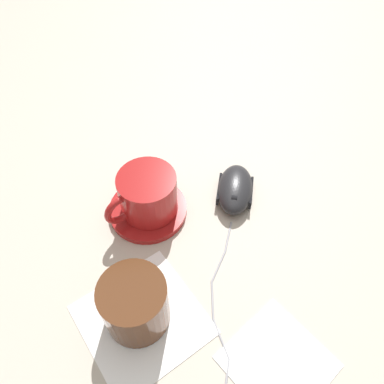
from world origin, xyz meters
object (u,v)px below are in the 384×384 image
Objects in this scene: coffee_cup at (147,194)px; drinking_glass at (135,304)px; computer_mouse at (235,189)px; saucer at (148,210)px.

drinking_glass reaches higher than coffee_cup.
computer_mouse is at bearing 6.27° from coffee_cup.
saucer is at bearing 82.69° from drinking_glass.
saucer is 1.46× the size of drinking_glass.
saucer is 0.17m from drinking_glass.
saucer is 1.09× the size of computer_mouse.
saucer is at bearing -174.26° from computer_mouse.
saucer is 0.14m from computer_mouse.
saucer is 1.12× the size of coffee_cup.
computer_mouse is 1.34× the size of drinking_glass.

